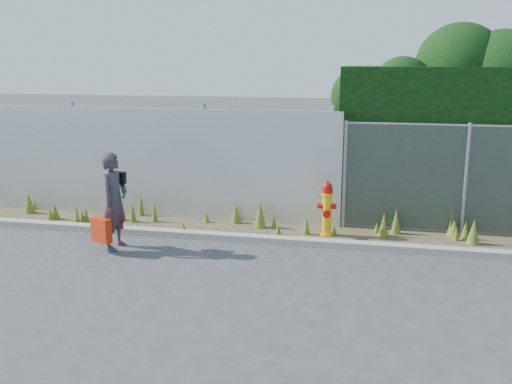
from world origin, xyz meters
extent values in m
plane|color=#3A3A3D|center=(0.00, 0.00, 0.00)|extent=(80.00, 80.00, 0.00)
cube|color=gray|center=(0.00, 1.80, 0.06)|extent=(16.00, 0.22, 0.12)
cube|color=#4B3F2A|center=(0.00, 2.40, 0.01)|extent=(16.00, 1.20, 0.01)
cone|color=#485C1B|center=(-1.78, 1.96, 0.11)|extent=(0.17, 0.17, 0.23)
cone|color=#485C1B|center=(2.02, 2.77, 0.24)|extent=(0.18, 0.18, 0.48)
cone|color=#485C1B|center=(-1.57, 2.75, 0.11)|extent=(0.13, 0.13, 0.22)
cone|color=#485C1B|center=(3.32, 2.43, 0.23)|extent=(0.23, 0.23, 0.45)
cone|color=#485C1B|center=(-1.01, 2.83, 0.20)|extent=(0.20, 0.20, 0.40)
cone|color=#485C1B|center=(-0.48, 2.63, 0.26)|extent=(0.23, 0.23, 0.53)
cone|color=#485C1B|center=(-2.59, 2.59, 0.21)|extent=(0.13, 0.13, 0.42)
cone|color=#485C1B|center=(3.22, 2.67, 0.17)|extent=(0.17, 0.17, 0.34)
cone|color=#485C1B|center=(0.43, 2.38, 0.18)|extent=(0.15, 0.15, 0.36)
cone|color=#485C1B|center=(-3.00, 2.48, 0.20)|extent=(0.15, 0.15, 0.41)
cone|color=#485C1B|center=(3.05, 2.83, 0.15)|extent=(0.23, 0.23, 0.31)
cone|color=#485C1B|center=(3.05, 2.58, 0.12)|extent=(0.13, 0.13, 0.24)
cone|color=#485C1B|center=(-3.03, 2.96, 0.24)|extent=(0.13, 0.13, 0.47)
cone|color=#485C1B|center=(1.80, 2.57, 0.22)|extent=(0.18, 0.18, 0.45)
cone|color=#485C1B|center=(-5.37, 2.66, 0.22)|extent=(0.24, 0.24, 0.43)
cone|color=#485C1B|center=(-4.60, 2.18, 0.14)|extent=(0.17, 0.17, 0.27)
cone|color=#485C1B|center=(-3.86, 2.23, 0.16)|extent=(0.15, 0.15, 0.33)
cone|color=#485C1B|center=(-3.91, 2.16, 0.14)|extent=(0.15, 0.15, 0.27)
cone|color=#485C1B|center=(-4.60, 2.34, 0.17)|extent=(0.20, 0.20, 0.33)
cone|color=#485C1B|center=(-5.45, 2.96, 0.10)|extent=(0.09, 0.09, 0.21)
cone|color=#485C1B|center=(-0.22, 2.68, 0.14)|extent=(0.10, 0.10, 0.27)
cone|color=#485C1B|center=(3.02, 3.04, 0.26)|extent=(0.10, 0.10, 0.53)
cone|color=#485C1B|center=(1.68, 2.77, 0.10)|extent=(0.11, 0.11, 0.20)
cone|color=#485C1B|center=(3.40, 3.02, 0.09)|extent=(0.10, 0.10, 0.18)
cone|color=#485C1B|center=(-3.93, 2.00, 0.21)|extent=(0.16, 0.16, 0.42)
cone|color=#485C1B|center=(-0.06, 2.21, 0.11)|extent=(0.15, 0.15, 0.23)
cone|color=#485C1B|center=(2.99, 2.89, 0.15)|extent=(0.11, 0.11, 0.29)
cone|color=#485C1B|center=(0.93, 2.47, 0.09)|extent=(0.10, 0.10, 0.18)
cone|color=#485C1B|center=(-3.29, 2.54, 0.14)|extent=(0.22, 0.22, 0.29)
cube|color=silver|center=(-3.25, 3.00, 1.10)|extent=(8.50, 0.08, 2.20)
cylinder|color=gray|center=(-4.50, 3.12, 1.15)|extent=(0.10, 0.10, 2.30)
cylinder|color=gray|center=(-1.70, 3.12, 1.15)|extent=(0.10, 0.10, 2.30)
cylinder|color=gray|center=(0.80, 3.12, 1.15)|extent=(0.10, 0.10, 2.30)
cylinder|color=gray|center=(1.05, 3.00, 1.02)|extent=(0.07, 0.07, 2.05)
cylinder|color=gray|center=(3.20, 3.00, 1.02)|extent=(0.07, 0.07, 2.05)
sphere|color=black|center=(1.26, 4.13, 2.40)|extent=(1.19, 1.19, 1.19)
sphere|color=black|center=(2.04, 3.84, 2.64)|extent=(1.11, 1.11, 1.11)
sphere|color=black|center=(3.11, 4.29, 2.97)|extent=(1.71, 1.71, 1.71)
sphere|color=black|center=(3.87, 4.19, 2.78)|extent=(1.82, 1.82, 1.82)
cylinder|color=#E9AB0C|center=(0.79, 2.41, 0.03)|extent=(0.25, 0.25, 0.05)
cylinder|color=#E9AB0C|center=(0.79, 2.41, 0.38)|extent=(0.16, 0.16, 0.77)
cylinder|color=#E9AB0C|center=(0.79, 2.41, 0.79)|extent=(0.22, 0.22, 0.05)
cylinder|color=#B20F0A|center=(0.79, 2.41, 0.85)|extent=(0.19, 0.19, 0.09)
sphere|color=#B20F0A|center=(0.79, 2.41, 0.91)|extent=(0.17, 0.17, 0.17)
cylinder|color=#B20F0A|center=(0.79, 2.41, 1.00)|extent=(0.05, 0.05, 0.05)
cylinder|color=#B20F0A|center=(0.66, 2.41, 0.56)|extent=(0.09, 0.10, 0.10)
cylinder|color=#B20F0A|center=(0.91, 2.41, 0.56)|extent=(0.09, 0.10, 0.10)
cylinder|color=#B20F0A|center=(0.79, 2.29, 0.45)|extent=(0.14, 0.11, 0.14)
imported|color=#0D4A57|center=(-2.63, 1.00, 0.83)|extent=(0.45, 0.64, 1.65)
cube|color=#AF1E0A|center=(-2.76, 0.72, 0.39)|extent=(0.37, 0.14, 0.41)
cylinder|color=#AF1E0A|center=(-2.76, 0.72, 0.66)|extent=(0.17, 0.02, 0.02)
cube|color=black|center=(-2.65, 1.19, 1.18)|extent=(0.27, 0.11, 0.20)
camera|label=1|loc=(1.60, -7.54, 3.14)|focal=40.00mm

